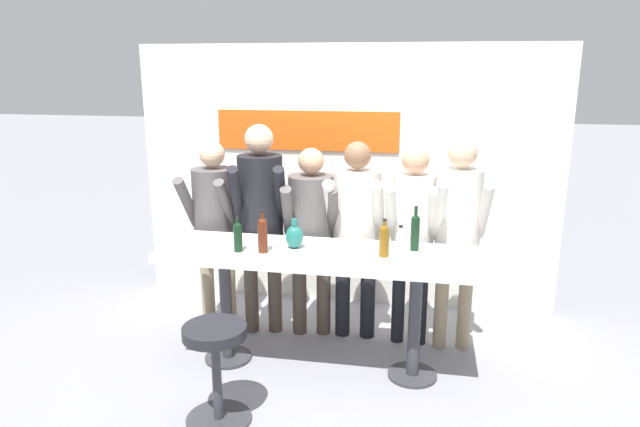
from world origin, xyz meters
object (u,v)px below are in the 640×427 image
object	(u,v)px
wine_bottle_1	(263,233)
wine_bottle_3	(238,235)
bar_stool	(216,359)
person_far_left	(214,215)
tasting_table	(317,269)
person_center_left	(311,223)
wine_bottle_0	(415,231)
decorative_vase	(294,236)
wine_bottle_4	(400,245)
person_center	(356,220)
wine_bottle_2	(384,239)
person_center_right	(413,224)
person_right	(458,221)
person_left	(261,207)

from	to	relation	value
wine_bottle_1	wine_bottle_3	distance (m)	0.18
bar_stool	person_far_left	size ratio (longest dim) A/B	0.41
bar_stool	tasting_table	bearing A→B (deg)	57.37
wine_bottle_1	person_center_left	bearing A→B (deg)	71.95
wine_bottle_0	decorative_vase	world-z (taller)	wine_bottle_0
person_far_left	wine_bottle_0	distance (m)	1.73
tasting_table	wine_bottle_4	world-z (taller)	wine_bottle_4
person_center	wine_bottle_1	xyz separation A→B (m)	(-0.58, -0.68, 0.06)
tasting_table	wine_bottle_0	bearing A→B (deg)	11.70
person_center_left	wine_bottle_2	world-z (taller)	person_center_left
person_center_right	wine_bottle_3	bearing A→B (deg)	-149.48
bar_stool	wine_bottle_0	size ratio (longest dim) A/B	2.04
bar_stool	wine_bottle_2	size ratio (longest dim) A/B	2.44
wine_bottle_0	tasting_table	bearing A→B (deg)	-168.30
wine_bottle_4	person_right	bearing A→B (deg)	57.02
person_right	wine_bottle_4	world-z (taller)	person_right
wine_bottle_3	wine_bottle_4	xyz separation A→B (m)	(1.14, -0.01, -0.00)
person_center	wine_bottle_4	distance (m)	0.80
person_far_left	bar_stool	bearing A→B (deg)	-68.05
person_center_right	wine_bottle_2	bearing A→B (deg)	-105.32
tasting_table	person_center	size ratio (longest dim) A/B	1.39
person_left	tasting_table	bearing A→B (deg)	-53.08
wine_bottle_4	wine_bottle_0	bearing A→B (deg)	71.15
person_center_left	person_center	bearing A→B (deg)	-5.32
person_right	wine_bottle_0	bearing A→B (deg)	-135.09
person_center_right	person_right	size ratio (longest dim) A/B	0.96
person_far_left	wine_bottle_1	size ratio (longest dim) A/B	5.22
wine_bottle_3	decorative_vase	world-z (taller)	wine_bottle_3
person_center_left	wine_bottle_0	distance (m)	0.94
person_left	wine_bottle_3	bearing A→B (deg)	-99.23
wine_bottle_1	decorative_vase	distance (m)	0.25
person_far_left	person_center_right	size ratio (longest dim) A/B	0.99
person_left	wine_bottle_2	world-z (taller)	person_left
person_center_left	person_right	distance (m)	1.16
person_center_left	wine_bottle_4	distance (m)	1.02
person_far_left	person_left	distance (m)	0.44
bar_stool	wine_bottle_3	distance (m)	0.90
person_center	person_right	size ratio (longest dim) A/B	0.97
wine_bottle_4	wine_bottle_1	bearing A→B (deg)	178.64
tasting_table	wine_bottle_3	world-z (taller)	wine_bottle_3
person_center	wine_bottle_0	xyz separation A→B (m)	(0.47, -0.43, 0.06)
tasting_table	person_center_right	bearing A→B (deg)	39.28
person_left	wine_bottle_4	world-z (taller)	person_left
wine_bottle_1	wine_bottle_0	bearing A→B (deg)	13.06
person_left	decorative_vase	bearing A→B (deg)	-61.72
wine_bottle_0	wine_bottle_1	distance (m)	1.08
person_center_left	person_right	bearing A→B (deg)	-10.72
person_left	person_center_left	bearing A→B (deg)	-5.52
person_left	person_center_left	size ratio (longest dim) A/B	1.11
decorative_vase	tasting_table	bearing A→B (deg)	-10.71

